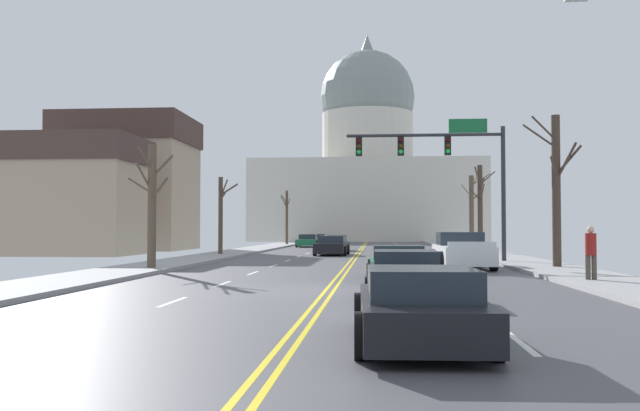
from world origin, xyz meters
TOP-DOWN VIEW (x-y plane):
  - ground at (0.00, -0.00)m, footprint 20.00×180.00m
  - signal_gantry at (4.82, 15.21)m, footprint 7.91×0.41m
  - capitol_building at (0.00, 77.52)m, footprint 31.56×18.18m
  - pickup_truck_near_00 at (5.02, 11.01)m, footprint 2.42×5.52m
  - sedan_near_01 at (2.03, 3.96)m, footprint 2.07×4.32m
  - sedan_near_02 at (2.02, -2.09)m, footprint 1.94×4.59m
  - sedan_near_03 at (1.96, -8.77)m, footprint 2.07×4.33m
  - sedan_oncoming_00 at (-1.62, 25.16)m, footprint 2.21×4.54m
  - sedan_oncoming_01 at (-1.82, 33.88)m, footprint 2.06×4.52m
  - sedan_oncoming_02 at (-5.21, 44.67)m, footprint 2.06×4.71m
  - sedan_oncoming_03 at (-5.30, 56.38)m, footprint 2.07×4.65m
  - flank_building_00 at (-18.99, 34.78)m, footprint 10.28×8.64m
  - flank_building_01 at (-18.88, 24.01)m, footprint 9.37×6.90m
  - bare_tree_00 at (8.88, 10.25)m, footprint 2.14×1.98m
  - bare_tree_01 at (-7.86, 7.99)m, footprint 2.06×1.36m
  - bare_tree_02 at (8.09, 26.18)m, footprint 1.97×2.43m
  - bare_tree_03 at (-7.97, 50.36)m, footprint 0.85×2.01m
  - bare_tree_04 at (8.30, 31.73)m, footprint 2.00×1.75m
  - bare_tree_05 at (-8.51, 23.11)m, footprint 1.39×2.22m
  - pedestrian_00 at (8.00, 2.83)m, footprint 0.35×0.34m

SIDE VIEW (x-z plane):
  - ground at x=0.00m, z-range -0.08..0.12m
  - sedan_oncoming_03 at x=-5.30m, z-range -0.02..1.09m
  - sedan_near_03 at x=1.96m, z-range -0.04..1.13m
  - sedan_near_01 at x=2.03m, z-range -0.04..1.13m
  - sedan_oncoming_02 at x=-5.21m, z-range -0.03..1.15m
  - sedan_near_02 at x=2.02m, z-range -0.03..1.17m
  - sedan_oncoming_01 at x=-1.82m, z-range -0.04..1.18m
  - sedan_oncoming_00 at x=-1.62m, z-range -0.03..1.22m
  - pickup_truck_near_00 at x=5.02m, z-range -0.07..1.50m
  - pedestrian_00 at x=8.00m, z-range 0.23..1.90m
  - bare_tree_01 at x=-7.86m, z-range 0.24..5.29m
  - bare_tree_05 at x=-8.51m, z-range 0.39..5.24m
  - bare_tree_04 at x=8.30m, z-range 0.18..5.87m
  - bare_tree_03 at x=-7.97m, z-range 0.29..5.80m
  - bare_tree_02 at x=8.09m, z-range 0.29..6.06m
  - bare_tree_00 at x=8.88m, z-range 0.27..6.67m
  - flank_building_01 at x=-18.88m, z-range 0.06..7.83m
  - signal_gantry at x=4.82m, z-range 1.71..8.81m
  - flank_building_00 at x=-18.99m, z-range 0.07..10.92m
  - capitol_building at x=0.00m, z-range -4.54..25.04m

